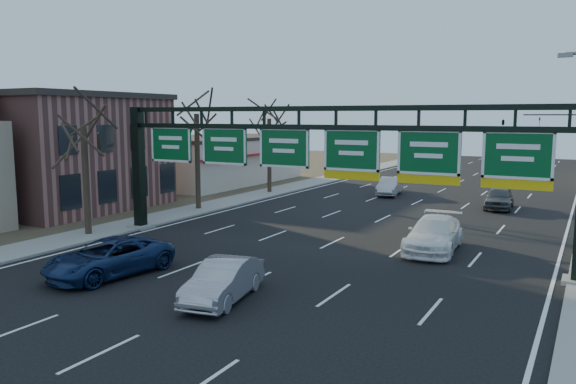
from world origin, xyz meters
The scene contains 16 objects.
ground centered at (0.00, 0.00, 0.00)m, with size 160.00×160.00×0.00m, color black.
sidewalk_left centered at (-12.80, 20.00, 0.06)m, with size 3.00×120.00×0.12m, color gray.
dirt_strip_left centered at (-25.00, 20.00, 0.03)m, with size 21.00×120.00×0.06m, color #473D2B.
lane_markings centered at (0.00, 20.00, 0.01)m, with size 21.60×120.00×0.01m, color white.
sign_gantry centered at (0.16, 8.00, 4.63)m, with size 24.60×1.20×7.20m.
brick_block centered at (-21.50, 11.00, 4.16)m, with size 10.40×12.40×8.30m.
cream_strip centered at (-21.48, 29.00, 2.36)m, with size 10.90×18.40×4.70m.
tree_gantry centered at (-12.80, 5.00, 7.11)m, with size 3.60×3.60×8.48m.
tree_mid centered at (-12.80, 15.00, 7.85)m, with size 3.60×3.60×9.24m.
tree_far centered at (-12.80, 25.00, 7.48)m, with size 3.60×3.60×8.86m.
traffic_signal_mast centered at (5.69, 55.00, 5.50)m, with size 10.16×0.54×7.00m.
car_blue_suv centered at (-5.73, -0.18, 0.77)m, with size 2.56×5.56×1.54m, color navy.
car_silver_sedan centered at (0.35, -0.48, 0.74)m, with size 1.56×4.49×1.48m, color #A1A1A5.
car_white_wagon centered at (5.15, 10.84, 0.83)m, with size 2.33×5.74×1.67m, color white.
car_grey_far centered at (6.04, 25.92, 0.79)m, with size 1.86×4.62×1.57m, color #45494B.
car_silver_distant centered at (-3.20, 28.84, 0.75)m, with size 1.58×4.53×1.49m, color #AAA9AE.
Camera 1 is at (11.98, -16.74, 6.71)m, focal length 35.00 mm.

